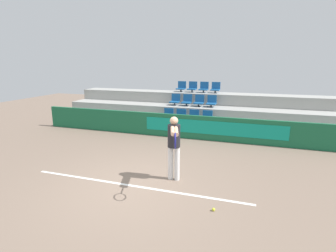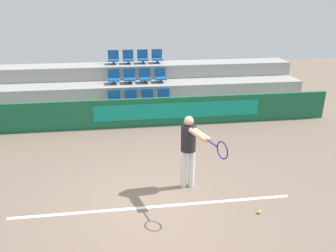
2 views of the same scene
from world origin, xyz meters
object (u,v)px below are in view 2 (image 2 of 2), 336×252
at_px(stadium_chair_2, 148,98).
at_px(stadium_chair_3, 164,98).
at_px(tennis_ball, 260,212).
at_px(stadium_chair_8, 113,58).
at_px(stadium_chair_0, 114,100).
at_px(stadium_chair_5, 129,77).
at_px(tennis_player, 190,146).
at_px(stadium_chair_11, 157,57).
at_px(stadium_chair_9, 128,58).
at_px(stadium_chair_1, 131,99).
at_px(stadium_chair_4, 114,77).
at_px(stadium_chair_6, 145,77).
at_px(stadium_chair_7, 160,76).
at_px(stadium_chair_10, 143,58).

height_order(stadium_chair_2, stadium_chair_3, same).
bearing_deg(tennis_ball, stadium_chair_8, 110.03).
relative_size(stadium_chair_0, stadium_chair_5, 1.00).
relative_size(stadium_chair_8, tennis_player, 0.31).
bearing_deg(stadium_chair_11, stadium_chair_9, 180.00).
bearing_deg(stadium_chair_3, stadium_chair_1, 180.00).
bearing_deg(stadium_chair_0, stadium_chair_1, 0.00).
xyz_separation_m(stadium_chair_2, stadium_chair_4, (-1.10, 1.04, 0.49)).
bearing_deg(stadium_chair_5, stadium_chair_3, -43.48).
bearing_deg(stadium_chair_6, stadium_chair_7, 0.00).
xyz_separation_m(stadium_chair_0, stadium_chair_3, (1.65, 0.00, 0.00)).
bearing_deg(tennis_player, stadium_chair_6, 77.32).
bearing_deg(stadium_chair_8, stadium_chair_2, -62.20).
xyz_separation_m(stadium_chair_4, stadium_chair_5, (0.55, 0.00, 0.00)).
height_order(stadium_chair_4, stadium_chair_10, stadium_chair_10).
bearing_deg(stadium_chair_10, stadium_chair_11, 0.00).
xyz_separation_m(stadium_chair_0, stadium_chair_9, (0.55, 2.08, 0.98)).
distance_m(stadium_chair_0, stadium_chair_9, 2.37).
bearing_deg(stadium_chair_6, stadium_chair_4, 180.00).
height_order(stadium_chair_3, tennis_player, tennis_player).
bearing_deg(stadium_chair_1, stadium_chair_10, 75.23).
bearing_deg(stadium_chair_6, stadium_chair_5, 180.00).
relative_size(stadium_chair_0, stadium_chair_6, 1.00).
bearing_deg(stadium_chair_4, stadium_chair_2, -43.48).
bearing_deg(stadium_chair_11, tennis_ball, -81.57).
distance_m(stadium_chair_1, stadium_chair_11, 2.55).
bearing_deg(stadium_chair_11, stadium_chair_5, -136.52).
relative_size(stadium_chair_0, stadium_chair_7, 1.00).
distance_m(stadium_chair_4, stadium_chair_8, 1.15).
xyz_separation_m(stadium_chair_0, stadium_chair_7, (1.65, 1.04, 0.49)).
relative_size(stadium_chair_5, stadium_chair_9, 1.00).
bearing_deg(stadium_chair_6, stadium_chair_1, -117.80).
xyz_separation_m(stadium_chair_4, stadium_chair_7, (1.65, 0.00, 0.00)).
bearing_deg(stadium_chair_2, tennis_ball, -73.13).
distance_m(stadium_chair_2, stadium_chair_9, 2.37).
bearing_deg(stadium_chair_4, stadium_chair_9, 62.20).
relative_size(stadium_chair_4, tennis_player, 0.31).
relative_size(stadium_chair_11, tennis_ball, 7.45).
bearing_deg(stadium_chair_8, stadium_chair_11, 0.00).
bearing_deg(stadium_chair_3, tennis_player, -90.31).
bearing_deg(stadium_chair_2, stadium_chair_5, 117.80).
height_order(stadium_chair_0, tennis_ball, stadium_chair_0).
xyz_separation_m(stadium_chair_0, stadium_chair_11, (1.65, 2.08, 0.98)).
xyz_separation_m(stadium_chair_1, stadium_chair_2, (0.55, 0.00, 0.00)).
bearing_deg(tennis_player, stadium_chair_11, 71.66).
distance_m(stadium_chair_2, tennis_player, 4.50).
distance_m(stadium_chair_4, stadium_chair_11, 2.01).
height_order(stadium_chair_0, stadium_chair_1, same).
bearing_deg(stadium_chair_7, stadium_chair_2, -117.80).
distance_m(stadium_chair_4, stadium_chair_9, 1.28).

